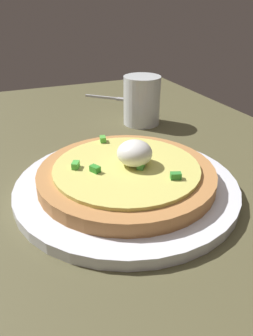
{
  "coord_description": "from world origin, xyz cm",
  "views": [
    {
      "loc": [
        40.23,
        -17.31,
        26.1
      ],
      "look_at": [
        5.93,
        -2.75,
        6.19
      ],
      "focal_mm": 35.02,
      "sensor_mm": 36.0,
      "label": 1
    }
  ],
  "objects": [
    {
      "name": "plate",
      "position": [
        5.93,
        -2.75,
        3.47
      ],
      "size": [
        29.18,
        29.18,
        1.43
      ],
      "primitive_type": "cylinder",
      "color": "white",
      "rests_on": "dining_table"
    },
    {
      "name": "cup_near",
      "position": [
        -16.72,
        10.13,
        7.07
      ],
      "size": [
        7.24,
        7.24,
        9.41
      ],
      "color": "silver",
      "rests_on": "dining_table"
    },
    {
      "name": "dining_table",
      "position": [
        0.0,
        0.0,
        1.38
      ],
      "size": [
        106.42,
        67.15,
        2.76
      ],
      "primitive_type": "cube",
      "color": "brown",
      "rests_on": "ground"
    },
    {
      "name": "fork",
      "position": [
        -35.4,
        10.34,
        3.01
      ],
      "size": [
        8.54,
        9.02,
        0.5
      ],
      "rotation": [
        0.0,
        0.0,
        0.82
      ],
      "color": "#B7B7BC",
      "rests_on": "dining_table"
    },
    {
      "name": "pizza",
      "position": [
        5.93,
        -2.7,
        5.44
      ],
      "size": [
        23.04,
        23.04,
        5.59
      ],
      "color": "#BA7D45",
      "rests_on": "plate"
    }
  ]
}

